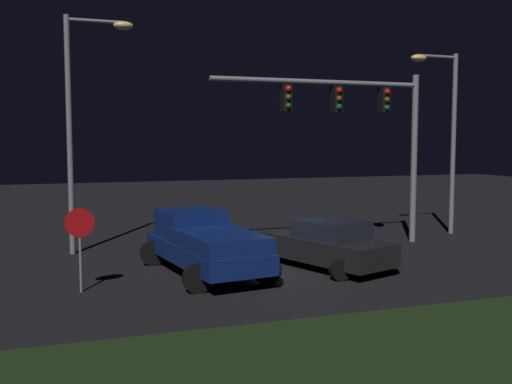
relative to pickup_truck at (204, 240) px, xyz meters
name	(u,v)px	position (x,y,z in m)	size (l,w,h in m)	color
ground_plane	(301,265)	(3.21, 0.02, -1.00)	(80.00, 80.00, 0.00)	black
grass_median	(458,341)	(3.21, -7.70, -0.95)	(25.75, 4.43, 0.10)	black
pickup_truck	(204,240)	(0.00, 0.00, 0.00)	(3.38, 5.63, 1.80)	navy
car_sedan	(327,245)	(3.82, -0.57, -0.26)	(3.38, 4.75, 1.51)	black
traffic_signal_gantry	(359,116)	(6.70, 2.69, 3.90)	(8.32, 0.56, 6.50)	slate
street_lamp_left	(82,106)	(-3.17, 4.47, 4.17)	(2.36, 0.44, 8.25)	slate
street_lamp_right	(445,121)	(11.44, 3.93, 3.80)	(2.27, 0.44, 7.59)	slate
stop_sign	(80,234)	(-3.61, -1.14, 0.56)	(0.76, 0.08, 2.23)	slate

